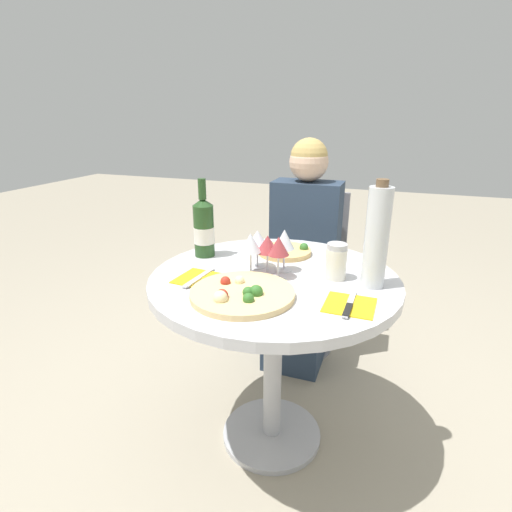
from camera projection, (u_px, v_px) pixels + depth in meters
The scene contains 16 objects.
ground_plane at pixel (271, 435), 1.69m from camera, with size 12.00×12.00×0.00m, color #9E937F.
dining_table at pixel (274, 308), 1.48m from camera, with size 0.90×0.90×0.73m.
chair_behind_diner at pixel (306, 275), 2.24m from camera, with size 0.39×0.39×0.88m.
seated_diner at pixel (301, 264), 2.09m from camera, with size 0.35×0.40×1.17m.
pizza_large at pixel (242, 293), 1.27m from camera, with size 0.34×0.34×0.05m.
pizza_small_far at pixel (284, 251), 1.65m from camera, with size 0.22×0.22×0.05m.
wine_bottle at pixel (204, 228), 1.60m from camera, with size 0.08×0.08×0.32m.
tall_carafe at pixel (377, 237), 1.30m from camera, with size 0.08×0.08×0.36m.
sugar_shaker at pixel (336, 262), 1.39m from camera, with size 0.07×0.07×0.13m.
wine_glass_back_left at pixel (257, 239), 1.48m from camera, with size 0.08×0.08×0.14m.
wine_glass_center at pixel (268, 245), 1.44m from camera, with size 0.08×0.08×0.14m.
wine_glass_back_right at pixel (284, 240), 1.45m from camera, with size 0.07×0.07×0.16m.
wine_glass_front_right at pixel (279, 247), 1.38m from camera, with size 0.08×0.08×0.15m.
wine_glass_front_left at pixel (251, 244), 1.42m from camera, with size 0.08×0.08×0.15m.
place_setting_left at pixel (199, 278), 1.41m from camera, with size 0.16×0.19×0.01m.
place_setting_right at pixel (349, 305), 1.21m from camera, with size 0.15×0.19×0.01m.
Camera 1 is at (0.39, -1.27, 1.28)m, focal length 28.00 mm.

